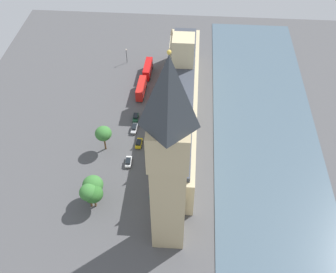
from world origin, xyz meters
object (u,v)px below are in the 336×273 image
double_decker_bus_leading (148,69)px  plane_tree_slot_11 (103,134)px  parliament_building (181,101)px  plane_tree_slot_10 (89,192)px  car_dark_green_far_end (136,117)px  car_yellow_cab_under_trees (139,143)px  clock_tower (169,161)px  double_decker_bus_by_river_gate (141,88)px  car_white_kerbside (128,162)px  street_lamp_slot_12 (126,53)px  plane_tree_corner (93,185)px  plane_tree_midblock (93,194)px  car_silver_trailing (134,128)px  pedestrian_opposite_hall (166,76)px  pedestrian_near_tower (150,196)px

double_decker_bus_leading → plane_tree_slot_11: (9.30, 40.61, 4.25)m
parliament_building → plane_tree_slot_10: (23.08, 38.78, -1.13)m
car_dark_green_far_end → car_yellow_cab_under_trees: size_ratio=1.01×
clock_tower → car_yellow_cab_under_trees: clock_tower is taller
parliament_building → double_decker_bus_by_river_gate: size_ratio=7.28×
clock_tower → double_decker_bus_leading: size_ratio=5.43×
car_white_kerbside → plane_tree_slot_10: plane_tree_slot_10 is taller
clock_tower → street_lamp_slot_12: 84.96m
clock_tower → plane_tree_slot_11: 43.70m
car_yellow_cab_under_trees → plane_tree_corner: size_ratio=0.52×
plane_tree_slot_11 → plane_tree_midblock: bearing=93.1°
car_silver_trailing → street_lamp_slot_12: street_lamp_slot_12 is taller
plane_tree_slot_10 → street_lamp_slot_12: size_ratio=1.35×
car_dark_green_far_end → double_decker_bus_by_river_gate: bearing=-93.6°
car_yellow_cab_under_trees → car_silver_trailing: bearing=112.5°
plane_tree_midblock → car_white_kerbside: bearing=-113.2°
car_silver_trailing → pedestrian_opposite_hall: (-8.23, -30.05, -0.13)m
plane_tree_slot_10 → plane_tree_slot_11: plane_tree_slot_11 is taller
pedestrian_opposite_hall → plane_tree_slot_11: size_ratio=0.18×
car_yellow_cab_under_trees → plane_tree_corner: bearing=-111.5°
clock_tower → car_yellow_cab_under_trees: size_ratio=13.13×
double_decker_bus_by_river_gate → double_decker_bus_leading: bearing=-93.1°
car_yellow_cab_under_trees → street_lamp_slot_12: 47.12m
double_decker_bus_leading → plane_tree_slot_10: size_ratio=1.23×
car_silver_trailing → plane_tree_slot_11: size_ratio=0.53×
clock_tower → plane_tree_slot_10: clock_tower is taller
clock_tower → pedestrian_opposite_hall: (6.09, -69.04, -28.97)m
clock_tower → pedestrian_near_tower: 31.76m
plane_tree_slot_11 → street_lamp_slot_12: bearing=-89.9°
car_silver_trailing → double_decker_bus_by_river_gate: bearing=-87.4°
double_decker_bus_by_river_gate → car_dark_green_far_end: bearing=90.7°
car_white_kerbside → plane_tree_midblock: 18.41m
plane_tree_corner → street_lamp_slot_12: bearing=-89.5°
car_silver_trailing → street_lamp_slot_12: size_ratio=0.76×
plane_tree_corner → plane_tree_slot_10: plane_tree_slot_10 is taller
car_white_kerbside → pedestrian_opposite_hall: car_white_kerbside is taller
parliament_building → car_yellow_cab_under_trees: parliament_building is taller
plane_tree_corner → plane_tree_midblock: plane_tree_corner is taller
parliament_building → plane_tree_slot_11: parliament_building is taller
clock_tower → double_decker_bus_leading: bearing=-79.4°
double_decker_bus_by_river_gate → street_lamp_slot_12: bearing=-65.1°
pedestrian_near_tower → street_lamp_slot_12: (16.30, -66.49, 3.68)m
car_white_kerbside → car_yellow_cab_under_trees: bearing=72.8°
car_silver_trailing → street_lamp_slot_12: (8.18, -38.94, 3.55)m
plane_tree_corner → clock_tower: bearing=154.3°
double_decker_bus_leading → double_decker_bus_by_river_gate: size_ratio=1.00×
plane_tree_corner → plane_tree_slot_11: (0.54, -19.20, 1.02)m
car_silver_trailing → plane_tree_midblock: (6.90, 31.32, 4.75)m
car_white_kerbside → plane_tree_corner: 16.29m
car_white_kerbside → pedestrian_opposite_hall: (-8.11, -45.03, -0.13)m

